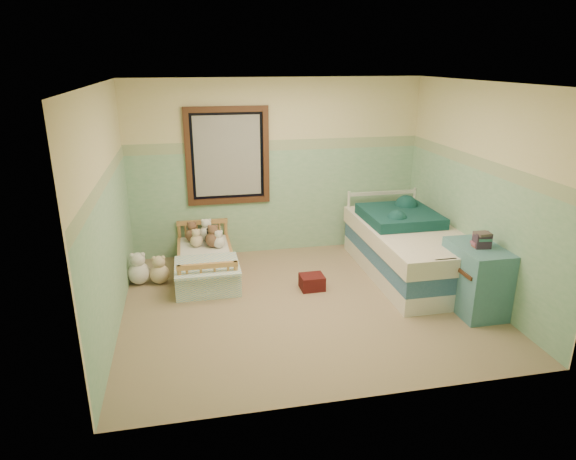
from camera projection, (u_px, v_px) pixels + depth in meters
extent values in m
cube|color=gray|center=(305.00, 304.00, 5.92)|extent=(4.20, 3.60, 0.02)
cube|color=silver|center=(308.00, 82.00, 5.10)|extent=(4.20, 3.60, 0.02)
cube|color=beige|center=(277.00, 168.00, 7.17)|extent=(4.20, 0.04, 2.50)
cube|color=beige|center=(361.00, 263.00, 3.84)|extent=(4.20, 0.04, 2.50)
cube|color=beige|center=(106.00, 212.00, 5.11)|extent=(0.04, 3.60, 2.50)
cube|color=beige|center=(479.00, 191.00, 5.90)|extent=(0.04, 3.60, 2.50)
cube|color=#73AA82|center=(277.00, 202.00, 7.32)|extent=(4.20, 0.01, 1.50)
cube|color=#557855|center=(277.00, 145.00, 7.05)|extent=(4.20, 0.01, 0.15)
cube|color=#442915|center=(228.00, 156.00, 6.94)|extent=(1.16, 0.06, 1.36)
cube|color=#AEAEA6|center=(228.00, 156.00, 6.95)|extent=(0.92, 0.01, 1.12)
cube|color=#B27543|center=(206.00, 268.00, 6.65)|extent=(0.72, 1.45, 0.19)
cube|color=white|center=(205.00, 258.00, 6.60)|extent=(0.66, 1.38, 0.12)
cube|color=#7FBADE|center=(207.00, 266.00, 6.16)|extent=(0.79, 0.72, 0.03)
sphere|color=brown|center=(192.00, 235.00, 6.98)|extent=(0.20, 0.20, 0.20)
sphere|color=white|center=(207.00, 233.00, 7.02)|extent=(0.21, 0.21, 0.21)
sphere|color=beige|center=(197.00, 241.00, 6.79)|extent=(0.17, 0.17, 0.17)
sphere|color=black|center=(214.00, 239.00, 6.83)|extent=(0.20, 0.20, 0.20)
sphere|color=white|center=(139.00, 273.00, 6.38)|extent=(0.28, 0.28, 0.28)
sphere|color=beige|center=(160.00, 274.00, 6.40)|extent=(0.25, 0.25, 0.25)
cube|color=white|center=(409.00, 267.00, 6.66)|extent=(1.09, 2.19, 0.22)
cube|color=#2A5583|center=(410.00, 251.00, 6.59)|extent=(1.09, 2.19, 0.22)
cube|color=beige|center=(412.00, 236.00, 6.52)|extent=(1.14, 2.23, 0.22)
cube|color=#0E393B|center=(400.00, 216.00, 6.72)|extent=(0.93, 0.98, 0.14)
cube|color=teal|center=(475.00, 278.00, 5.64)|extent=(0.48, 0.77, 0.77)
cube|color=#4C2C2B|center=(482.00, 240.00, 5.46)|extent=(0.19, 0.15, 0.17)
cube|color=maroon|center=(312.00, 282.00, 6.25)|extent=(0.30, 0.26, 0.18)
cube|color=gold|center=(224.00, 287.00, 6.29)|extent=(0.30, 0.29, 0.02)
sphere|color=black|center=(211.00, 239.00, 6.87)|extent=(0.16, 0.16, 0.16)
sphere|color=brown|center=(213.00, 239.00, 6.78)|extent=(0.21, 0.21, 0.21)
sphere|color=black|center=(206.00, 234.00, 7.06)|extent=(0.16, 0.16, 0.16)
sphere|color=white|center=(219.00, 242.00, 6.75)|extent=(0.17, 0.17, 0.17)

